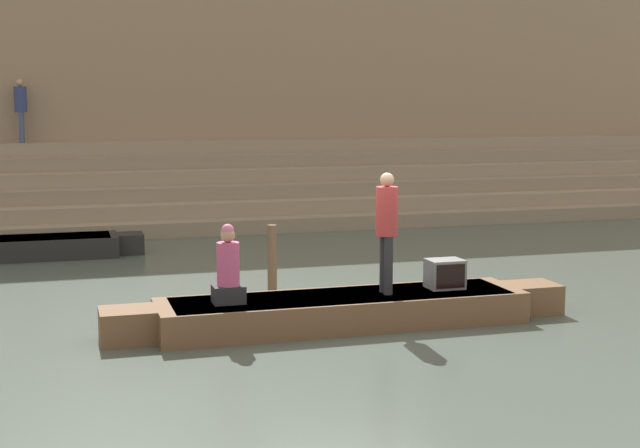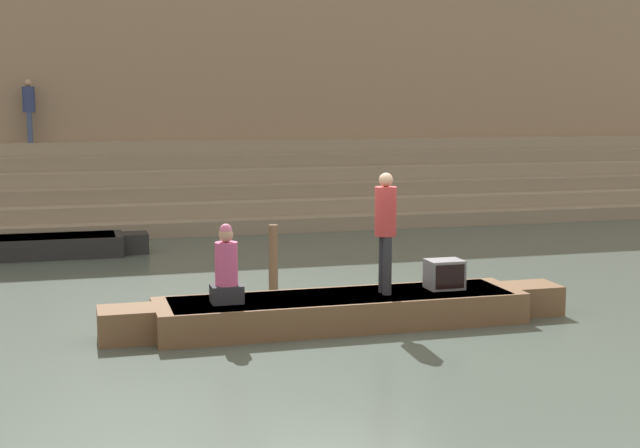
{
  "view_description": "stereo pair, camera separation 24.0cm",
  "coord_description": "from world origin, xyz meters",
  "px_view_note": "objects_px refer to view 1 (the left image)",
  "views": [
    {
      "loc": [
        -4.24,
        -12.63,
        3.26
      ],
      "look_at": [
        -0.3,
        0.73,
        1.35
      ],
      "focal_mm": 50.0,
      "sensor_mm": 36.0,
      "label": 1
    },
    {
      "loc": [
        -4.01,
        -12.7,
        3.26
      ],
      "look_at": [
        -0.3,
        0.73,
        1.35
      ],
      "focal_mm": 50.0,
      "sensor_mm": 36.0,
      "label": 2
    }
  ],
  "objects_px": {
    "rowboat_main": "(343,309)",
    "person_standing": "(387,224)",
    "tv_set": "(445,274)",
    "mooring_post": "(272,260)",
    "person_rowing": "(228,271)",
    "moored_boat_shore": "(23,247)",
    "person_on_steps": "(21,106)"
  },
  "relations": [
    {
      "from": "rowboat_main",
      "to": "person_standing",
      "type": "bearing_deg",
      "value": -2.72
    },
    {
      "from": "tv_set",
      "to": "rowboat_main",
      "type": "bearing_deg",
      "value": -177.88
    },
    {
      "from": "tv_set",
      "to": "mooring_post",
      "type": "bearing_deg",
      "value": 132.16
    },
    {
      "from": "rowboat_main",
      "to": "person_standing",
      "type": "relative_size",
      "value": 3.89
    },
    {
      "from": "person_rowing",
      "to": "mooring_post",
      "type": "height_order",
      "value": "person_rowing"
    },
    {
      "from": "tv_set",
      "to": "moored_boat_shore",
      "type": "bearing_deg",
      "value": 131.32
    },
    {
      "from": "rowboat_main",
      "to": "mooring_post",
      "type": "distance_m",
      "value": 2.5
    },
    {
      "from": "rowboat_main",
      "to": "person_on_steps",
      "type": "xyz_separation_m",
      "value": [
        -4.84,
        13.1,
        2.92
      ]
    },
    {
      "from": "person_standing",
      "to": "person_on_steps",
      "type": "distance_m",
      "value": 14.33
    },
    {
      "from": "tv_set",
      "to": "person_standing",
      "type": "bearing_deg",
      "value": -174.87
    },
    {
      "from": "tv_set",
      "to": "moored_boat_shore",
      "type": "relative_size",
      "value": 0.11
    },
    {
      "from": "rowboat_main",
      "to": "person_on_steps",
      "type": "bearing_deg",
      "value": 110.18
    },
    {
      "from": "moored_boat_shore",
      "to": "tv_set",
      "type": "bearing_deg",
      "value": -47.08
    },
    {
      "from": "rowboat_main",
      "to": "moored_boat_shore",
      "type": "distance_m",
      "value": 8.74
    },
    {
      "from": "person_rowing",
      "to": "person_on_steps",
      "type": "height_order",
      "value": "person_on_steps"
    },
    {
      "from": "tv_set",
      "to": "person_on_steps",
      "type": "distance_m",
      "value": 14.77
    },
    {
      "from": "tv_set",
      "to": "mooring_post",
      "type": "distance_m",
      "value": 3.2
    },
    {
      "from": "mooring_post",
      "to": "person_on_steps",
      "type": "height_order",
      "value": "person_on_steps"
    },
    {
      "from": "person_rowing",
      "to": "tv_set",
      "type": "height_order",
      "value": "person_rowing"
    },
    {
      "from": "person_on_steps",
      "to": "person_rowing",
      "type": "bearing_deg",
      "value": -167.11
    },
    {
      "from": "mooring_post",
      "to": "person_on_steps",
      "type": "bearing_deg",
      "value": 112.18
    },
    {
      "from": "moored_boat_shore",
      "to": "person_on_steps",
      "type": "xyz_separation_m",
      "value": [
        -0.12,
        5.74,
        2.93
      ]
    },
    {
      "from": "tv_set",
      "to": "moored_boat_shore",
      "type": "xyz_separation_m",
      "value": [
        -6.37,
        7.3,
        -0.44
      ]
    },
    {
      "from": "person_rowing",
      "to": "tv_set",
      "type": "distance_m",
      "value": 3.36
    },
    {
      "from": "person_standing",
      "to": "mooring_post",
      "type": "height_order",
      "value": "person_standing"
    },
    {
      "from": "person_rowing",
      "to": "tv_set",
      "type": "xyz_separation_m",
      "value": [
        3.35,
        0.07,
        -0.24
      ]
    },
    {
      "from": "person_standing",
      "to": "person_on_steps",
      "type": "bearing_deg",
      "value": 118.15
    },
    {
      "from": "tv_set",
      "to": "mooring_post",
      "type": "xyz_separation_m",
      "value": [
        -2.13,
        2.38,
        -0.08
      ]
    },
    {
      "from": "tv_set",
      "to": "person_on_steps",
      "type": "bearing_deg",
      "value": 116.66
    },
    {
      "from": "person_standing",
      "to": "person_on_steps",
      "type": "height_order",
      "value": "person_on_steps"
    },
    {
      "from": "person_standing",
      "to": "mooring_post",
      "type": "relative_size",
      "value": 1.5
    },
    {
      "from": "person_standing",
      "to": "person_rowing",
      "type": "xyz_separation_m",
      "value": [
        -2.36,
        0.01,
        -0.58
      ]
    }
  ]
}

